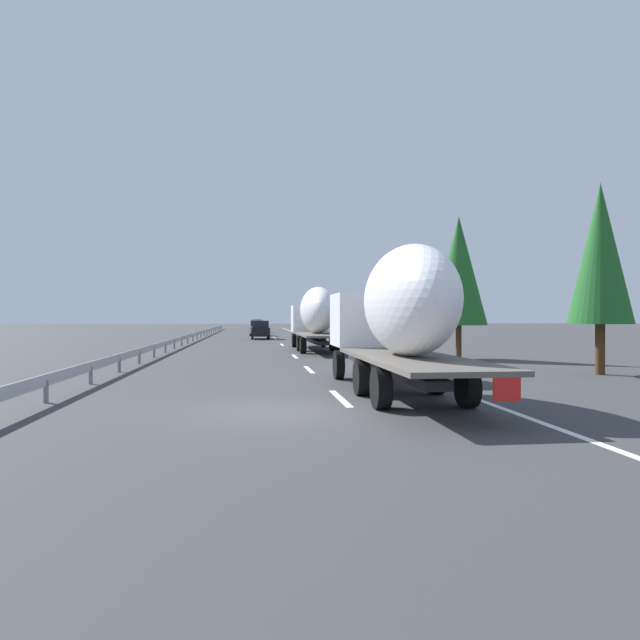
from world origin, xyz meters
name	(u,v)px	position (x,y,z in m)	size (l,w,h in m)	color
ground_plane	(258,341)	(40.00, 0.00, 0.00)	(260.00, 260.00, 0.00)	#38383A
lane_stripe_0	(340,398)	(2.00, -1.80, 0.00)	(3.20, 0.20, 0.01)	white
lane_stripe_1	(309,370)	(10.44, -1.80, 0.00)	(3.20, 0.20, 0.01)	white
lane_stripe_2	(295,356)	(18.45, -1.80, 0.00)	(3.20, 0.20, 0.01)	white
lane_stripe_3	(282,345)	(31.86, -1.80, 0.00)	(3.20, 0.20, 0.01)	white
lane_stripe_4	(276,339)	(43.97, -1.80, 0.00)	(3.20, 0.20, 0.01)	white
lane_stripe_5	(274,337)	(49.12, -1.80, 0.00)	(3.20, 0.20, 0.01)	white
lane_stripe_6	(273,336)	(51.09, -1.80, 0.00)	(3.20, 0.20, 0.01)	white
lane_stripe_7	(269,333)	(66.74, -1.80, 0.00)	(3.20, 0.20, 0.01)	white
edge_line_right	(310,338)	(45.00, -5.50, 0.00)	(110.00, 0.20, 0.01)	white
truck_lead	(316,315)	(23.64, -3.60, 2.38)	(13.35, 2.55, 4.19)	silver
truck_trailing	(397,313)	(2.70, -3.60, 2.37)	(11.99, 2.55, 4.21)	silver
car_blue_sedan	(257,326)	(66.38, -0.08, 0.91)	(4.59, 1.81, 1.77)	#28479E
car_red_compact	(257,325)	(81.59, -0.26, 0.91)	(4.08, 1.87, 1.79)	red
car_silver_hatch	(258,328)	(53.37, -0.08, 0.93)	(4.56, 1.90, 1.83)	#ADB2B7
car_black_suv	(260,330)	(43.64, -0.25, 0.94)	(4.61, 1.84, 1.87)	black
road_sign	(322,318)	(44.80, -6.70, 2.08)	(0.10, 0.90, 3.00)	gray
tree_0	(381,300)	(42.82, -12.60, 4.04)	(3.08, 3.08, 6.77)	#472D19
tree_1	(459,271)	(15.36, -10.34, 4.72)	(2.98, 2.98, 7.65)	#472D19
tree_2	(600,254)	(7.01, -12.89, 4.72)	(2.43, 2.43, 7.51)	#472D19
tree_3	(342,308)	(71.52, -13.13, 3.62)	(3.98, 3.98, 5.71)	#472D19
guardrail_median	(197,334)	(43.00, 6.00, 0.58)	(94.00, 0.10, 0.76)	#9EA0A5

